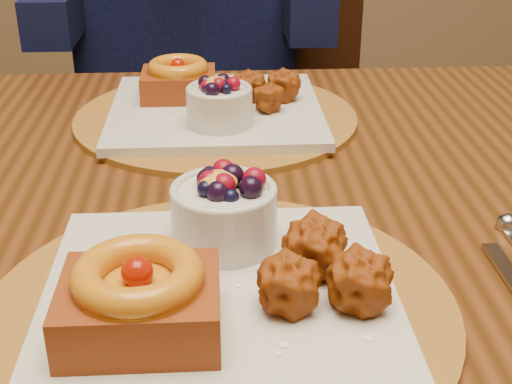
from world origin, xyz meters
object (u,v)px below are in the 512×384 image
Objects in this scene: dining_table at (219,253)px; chair_far at (262,139)px; place_setting_far at (214,106)px; place_setting_near at (216,281)px.

chair_far is (0.10, 0.78, -0.18)m from dining_table.
place_setting_far is (-0.00, 0.22, 0.10)m from dining_table.
place_setting_far is at bearing 90.57° from dining_table.
dining_table is 4.21× the size of place_setting_near.
dining_table is at bearing -89.43° from place_setting_far.
place_setting_near is 0.42× the size of chair_far.
place_setting_near is at bearing -90.39° from chair_far.
chair_far reaches higher than place_setting_far.
dining_table is 0.24m from place_setting_far.
place_setting_far is at bearing -94.73° from chair_far.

